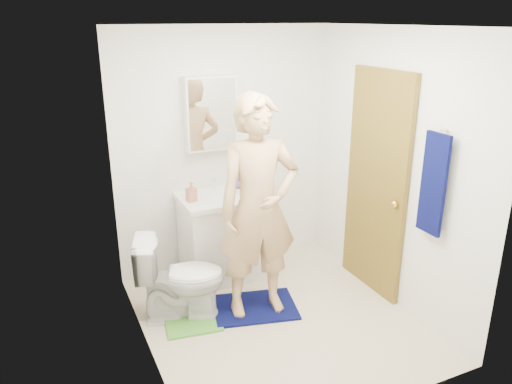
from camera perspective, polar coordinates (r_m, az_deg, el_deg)
floor at (r=4.46m, az=2.45°, el=-14.29°), size 2.20×2.40×0.02m
ceiling at (r=3.71m, az=3.01°, el=18.59°), size 2.20×2.40×0.02m
wall_back at (r=4.98m, az=-3.72°, el=4.69°), size 2.20×0.02×2.40m
wall_front at (r=2.98m, az=13.52°, el=-6.27°), size 2.20×0.02×2.40m
wall_left at (r=3.57m, az=-13.33°, el=-1.83°), size 0.02×2.40×2.40m
wall_right at (r=4.52m, az=15.33°, el=2.48°), size 0.02×2.40×2.40m
vanity_cabinet at (r=4.94m, az=-3.90°, el=-5.32°), size 0.75×0.55×0.80m
countertop at (r=4.77m, az=-4.02°, el=-0.69°), size 0.79×0.59×0.05m
sink_basin at (r=4.77m, az=-4.02°, el=-0.52°), size 0.40×0.40×0.03m
faucet at (r=4.90m, az=-4.79°, el=0.91°), size 0.03×0.03×0.12m
medicine_cabinet at (r=4.77m, az=-5.22°, el=8.94°), size 0.50×0.12×0.70m
mirror_panel at (r=4.72m, az=-4.96°, el=8.82°), size 0.46×0.01×0.66m
door at (r=4.65m, az=13.55°, el=0.86°), size 0.05×0.80×2.05m
door_knob at (r=4.42m, az=15.59°, el=-1.34°), size 0.07×0.07×0.07m
towel at (r=4.05m, az=19.61°, el=0.84°), size 0.03×0.24×0.80m
towel_hook at (r=3.97m, az=20.71°, el=6.66°), size 0.06×0.02×0.02m
toilet at (r=4.33m, az=-8.61°, el=-9.64°), size 0.83×0.62×0.75m
bath_mat at (r=4.57m, az=-0.17°, el=-13.02°), size 0.83×0.68×0.02m
green_rug at (r=4.41m, az=-7.23°, el=-14.52°), size 0.51×0.45×0.02m
soap_dispenser at (r=4.62m, az=-7.42°, el=0.04°), size 0.10×0.10×0.18m
toothbrush_cup at (r=4.95m, az=-1.95°, el=0.96°), size 0.12×0.12×0.09m
man at (r=4.11m, az=0.28°, el=-1.88°), size 0.73×0.52×1.89m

